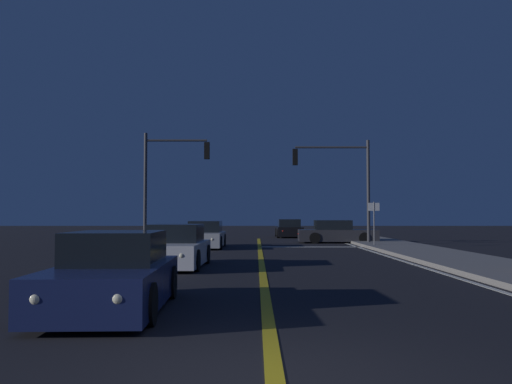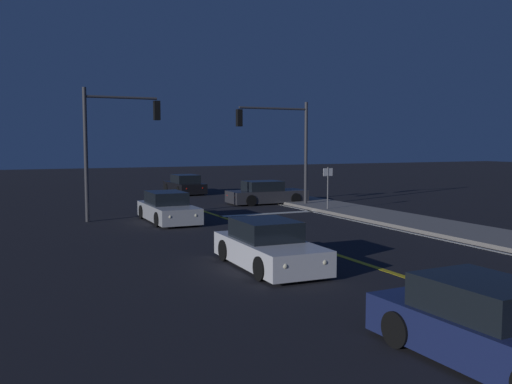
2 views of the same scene
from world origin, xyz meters
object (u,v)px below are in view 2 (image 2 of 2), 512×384
object	(u,v)px
car_lead_oncoming_white	(268,247)
car_distant_tail_charcoal	(266,194)
traffic_signal_near_right	(282,137)
car_following_oncoming_navy	(491,329)
street_sign_corner	(328,182)
traffic_signal_far_left	(112,134)
car_side_waiting_black	(185,185)
car_far_approaching_silver	(168,209)

from	to	relation	value
car_lead_oncoming_white	car_distant_tail_charcoal	world-z (taller)	same
car_lead_oncoming_white	traffic_signal_near_right	bearing A→B (deg)	-117.68
car_lead_oncoming_white	car_following_oncoming_navy	bearing A→B (deg)	92.12
traffic_signal_near_right	street_sign_corner	world-z (taller)	traffic_signal_near_right
traffic_signal_far_left	car_side_waiting_black	bearing A→B (deg)	58.94
car_distant_tail_charcoal	street_sign_corner	bearing A→B (deg)	14.76
car_following_oncoming_navy	traffic_signal_far_left	size ratio (longest dim) A/B	0.72
car_distant_tail_charcoal	street_sign_corner	distance (m)	5.09
car_following_oncoming_navy	traffic_signal_near_right	xyz separation A→B (m)	(7.18, 21.00, 3.33)
car_distant_tail_charcoal	traffic_signal_near_right	distance (m)	3.91
car_far_approaching_silver	traffic_signal_near_right	bearing A→B (deg)	-158.65
car_distant_tail_charcoal	street_sign_corner	xyz separation A→B (m)	(1.20, -4.85, 0.98)
car_following_oncoming_navy	car_lead_oncoming_white	size ratio (longest dim) A/B	1.00
car_lead_oncoming_white	street_sign_corner	xyz separation A→B (m)	(8.53, 10.36, 0.98)
car_lead_oncoming_white	traffic_signal_near_right	world-z (taller)	traffic_signal_near_right
car_far_approaching_silver	traffic_signal_far_left	size ratio (longest dim) A/B	0.78
car_lead_oncoming_white	traffic_signal_far_left	world-z (taller)	traffic_signal_far_left
car_far_approaching_silver	car_following_oncoming_navy	distance (m)	18.19
traffic_signal_near_right	car_far_approaching_silver	bearing A→B (deg)	21.04
car_far_approaching_silver	traffic_signal_far_left	distance (m)	4.25
car_far_approaching_silver	street_sign_corner	size ratio (longest dim) A/B	2.03
car_side_waiting_black	traffic_signal_near_right	distance (m)	11.23
traffic_signal_near_right	street_sign_corner	bearing A→B (deg)	113.81
car_following_oncoming_navy	car_side_waiting_black	distance (m)	31.86
car_far_approaching_silver	car_distant_tail_charcoal	world-z (taller)	same
car_following_oncoming_navy	car_distant_tail_charcoal	bearing A→B (deg)	-109.43
car_far_approaching_silver	traffic_signal_near_right	size ratio (longest dim) A/B	0.80
car_far_approaching_silver	car_side_waiting_black	world-z (taller)	same
car_lead_oncoming_white	traffic_signal_near_right	xyz separation A→B (m)	(7.29, 13.16, 3.33)
car_lead_oncoming_white	street_sign_corner	distance (m)	13.45
car_following_oncoming_navy	street_sign_corner	size ratio (longest dim) A/B	1.89
car_lead_oncoming_white	car_far_approaching_silver	bearing A→B (deg)	-88.65
traffic_signal_near_right	car_lead_oncoming_white	bearing A→B (deg)	61.01
traffic_signal_near_right	traffic_signal_far_left	world-z (taller)	traffic_signal_far_left
car_far_approaching_silver	car_distant_tail_charcoal	distance (m)	8.79
car_distant_tail_charcoal	traffic_signal_far_left	world-z (taller)	traffic_signal_far_left
car_lead_oncoming_white	traffic_signal_near_right	size ratio (longest dim) A/B	0.75
car_side_waiting_black	car_lead_oncoming_white	bearing A→B (deg)	-102.28
car_distant_tail_charcoal	traffic_signal_near_right	world-z (taller)	traffic_signal_near_right
car_far_approaching_silver	car_lead_oncoming_white	size ratio (longest dim) A/B	1.07
car_distant_tail_charcoal	traffic_signal_far_left	bearing A→B (deg)	-69.14
car_lead_oncoming_white	car_side_waiting_black	xyz separation A→B (m)	(5.01, 23.64, 0.00)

